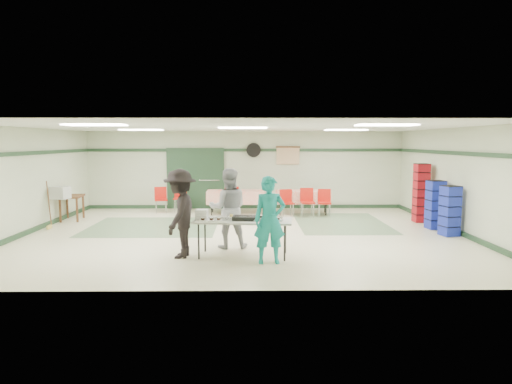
{
  "coord_description": "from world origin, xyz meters",
  "views": [
    {
      "loc": [
        0.19,
        -11.48,
        2.34
      ],
      "look_at": [
        0.33,
        -0.3,
        1.1
      ],
      "focal_mm": 32.0,
      "sensor_mm": 36.0,
      "label": 1
    }
  ],
  "objects_px": {
    "chair_a": "(307,199)",
    "broom": "(49,204)",
    "chair_loose_b": "(161,197)",
    "volunteer_teal": "(270,220)",
    "volunteer_dark": "(180,213)",
    "chair_d": "(231,198)",
    "printer_table": "(72,199)",
    "crate_stack_blue_a": "(450,211)",
    "dining_table_a": "(303,196)",
    "chair_b": "(286,200)",
    "office_printer": "(60,193)",
    "dining_table_b": "(235,196)",
    "chair_loose_a": "(180,195)",
    "crate_stack_blue_b": "(435,205)",
    "chair_c": "(324,200)",
    "serving_table": "(243,222)",
    "volunteer_grey": "(228,208)"
  },
  "relations": [
    {
      "from": "chair_a",
      "to": "broom",
      "type": "relative_size",
      "value": 0.7
    },
    {
      "from": "broom",
      "to": "chair_loose_b",
      "type": "bearing_deg",
      "value": 43.37
    },
    {
      "from": "volunteer_teal",
      "to": "volunteer_dark",
      "type": "height_order",
      "value": "volunteer_dark"
    },
    {
      "from": "chair_d",
      "to": "printer_table",
      "type": "xyz_separation_m",
      "value": [
        -4.74,
        -0.6,
        0.06
      ]
    },
    {
      "from": "volunteer_teal",
      "to": "crate_stack_blue_a",
      "type": "relative_size",
      "value": 1.34
    },
    {
      "from": "dining_table_a",
      "to": "chair_b",
      "type": "xyz_separation_m",
      "value": [
        -0.59,
        -0.57,
        -0.05
      ]
    },
    {
      "from": "office_printer",
      "to": "dining_table_b",
      "type": "bearing_deg",
      "value": 34.59
    },
    {
      "from": "chair_loose_a",
      "to": "crate_stack_blue_b",
      "type": "bearing_deg",
      "value": -24.9
    },
    {
      "from": "chair_c",
      "to": "broom",
      "type": "height_order",
      "value": "broom"
    },
    {
      "from": "printer_table",
      "to": "volunteer_teal",
      "type": "bearing_deg",
      "value": -47.58
    },
    {
      "from": "dining_table_b",
      "to": "printer_table",
      "type": "distance_m",
      "value": 4.99
    },
    {
      "from": "crate_stack_blue_b",
      "to": "broom",
      "type": "height_order",
      "value": "crate_stack_blue_b"
    },
    {
      "from": "volunteer_teal",
      "to": "dining_table_b",
      "type": "height_order",
      "value": "volunteer_teal"
    },
    {
      "from": "chair_b",
      "to": "printer_table",
      "type": "bearing_deg",
      "value": 175.17
    },
    {
      "from": "volunteer_teal",
      "to": "volunteer_dark",
      "type": "distance_m",
      "value": 1.86
    },
    {
      "from": "serving_table",
      "to": "volunteer_dark",
      "type": "relative_size",
      "value": 1.14
    },
    {
      "from": "volunteer_grey",
      "to": "dining_table_a",
      "type": "bearing_deg",
      "value": -119.63
    },
    {
      "from": "chair_c",
      "to": "chair_loose_b",
      "type": "relative_size",
      "value": 1.01
    },
    {
      "from": "volunteer_teal",
      "to": "office_printer",
      "type": "xyz_separation_m",
      "value": [
        -5.71,
        4.13,
        0.07
      ]
    },
    {
      "from": "serving_table",
      "to": "chair_c",
      "type": "xyz_separation_m",
      "value": [
        2.47,
        4.97,
        -0.19
      ]
    },
    {
      "from": "chair_b",
      "to": "chair_c",
      "type": "bearing_deg",
      "value": -9.97
    },
    {
      "from": "chair_loose_a",
      "to": "office_printer",
      "type": "distance_m",
      "value": 3.87
    },
    {
      "from": "dining_table_b",
      "to": "chair_c",
      "type": "relative_size",
      "value": 2.15
    },
    {
      "from": "volunteer_dark",
      "to": "volunteer_teal",
      "type": "bearing_deg",
      "value": 81.68
    },
    {
      "from": "broom",
      "to": "dining_table_a",
      "type": "bearing_deg",
      "value": 14.05
    },
    {
      "from": "crate_stack_blue_a",
      "to": "office_printer",
      "type": "relative_size",
      "value": 2.88
    },
    {
      "from": "chair_b",
      "to": "chair_loose_b",
      "type": "height_order",
      "value": "same"
    },
    {
      "from": "chair_b",
      "to": "crate_stack_blue_b",
      "type": "bearing_deg",
      "value": -38.79
    },
    {
      "from": "crate_stack_blue_b",
      "to": "office_printer",
      "type": "bearing_deg",
      "value": 175.97
    },
    {
      "from": "crate_stack_blue_a",
      "to": "crate_stack_blue_b",
      "type": "relative_size",
      "value": 0.96
    },
    {
      "from": "chair_a",
      "to": "broom",
      "type": "xyz_separation_m",
      "value": [
        -7.2,
        -1.95,
        0.12
      ]
    },
    {
      "from": "dining_table_a",
      "to": "office_printer",
      "type": "xyz_separation_m",
      "value": [
        -7.05,
        -1.95,
        0.35
      ]
    },
    {
      "from": "chair_d",
      "to": "chair_b",
      "type": "bearing_deg",
      "value": 11.18
    },
    {
      "from": "dining_table_a",
      "to": "chair_c",
      "type": "height_order",
      "value": "chair_c"
    },
    {
      "from": "chair_b",
      "to": "printer_table",
      "type": "xyz_separation_m",
      "value": [
        -6.46,
        -0.59,
        0.12
      ]
    },
    {
      "from": "chair_c",
      "to": "crate_stack_blue_b",
      "type": "distance_m",
      "value": 3.38
    },
    {
      "from": "serving_table",
      "to": "dining_table_a",
      "type": "bearing_deg",
      "value": 77.11
    },
    {
      "from": "crate_stack_blue_b",
      "to": "broom",
      "type": "bearing_deg",
      "value": 179.11
    },
    {
      "from": "volunteer_teal",
      "to": "chair_c",
      "type": "height_order",
      "value": "volunteer_teal"
    },
    {
      "from": "chair_c",
      "to": "chair_d",
      "type": "bearing_deg",
      "value": -174.44
    },
    {
      "from": "broom",
      "to": "printer_table",
      "type": "bearing_deg",
      "value": 81.26
    },
    {
      "from": "dining_table_a",
      "to": "chair_c",
      "type": "distance_m",
      "value": 0.83
    },
    {
      "from": "crate_stack_blue_a",
      "to": "broom",
      "type": "relative_size",
      "value": 0.98
    },
    {
      "from": "printer_table",
      "to": "broom",
      "type": "xyz_separation_m",
      "value": [
        -0.08,
        -1.35,
        0.02
      ]
    },
    {
      "from": "dining_table_b",
      "to": "chair_loose_b",
      "type": "bearing_deg",
      "value": 172.43
    },
    {
      "from": "crate_stack_blue_a",
      "to": "office_printer",
      "type": "height_order",
      "value": "crate_stack_blue_a"
    },
    {
      "from": "printer_table",
      "to": "office_printer",
      "type": "height_order",
      "value": "office_printer"
    },
    {
      "from": "volunteer_dark",
      "to": "volunteer_grey",
      "type": "bearing_deg",
      "value": 138.03
    },
    {
      "from": "chair_loose_b",
      "to": "chair_d",
      "type": "bearing_deg",
      "value": -34.02
    },
    {
      "from": "volunteer_teal",
      "to": "volunteer_grey",
      "type": "height_order",
      "value": "volunteer_grey"
    }
  ]
}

